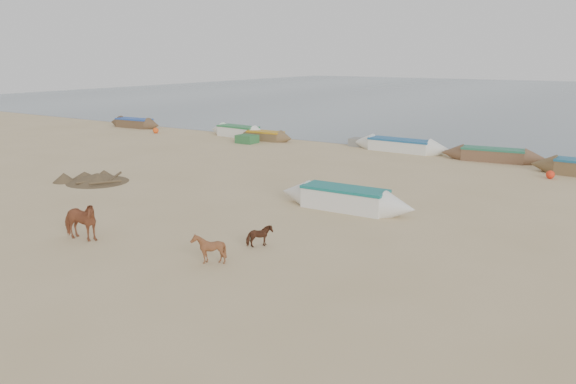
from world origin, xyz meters
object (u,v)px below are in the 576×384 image
object	(u,v)px
cow_adult	(79,221)
calf_front	(209,249)
near_canoe	(345,198)
calf_right	(260,236)

from	to	relation	value
cow_adult	calf_front	size ratio (longest dim) A/B	1.74
cow_adult	calf_front	distance (m)	5.33
calf_front	near_canoe	distance (m)	7.95
calf_right	calf_front	bearing A→B (deg)	178.59
calf_right	cow_adult	bearing A→B (deg)	127.38
cow_adult	calf_right	size ratio (longest dim) A/B	2.22
cow_adult	near_canoe	distance (m)	10.52
calf_front	calf_right	xyz separation A→B (m)	(0.45, 2.10, -0.10)
calf_front	cow_adult	bearing A→B (deg)	-72.83
calf_right	near_canoe	world-z (taller)	near_canoe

